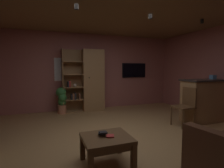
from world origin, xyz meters
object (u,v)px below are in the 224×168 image
tissue_box (213,77)px  potted_floor_plant (62,99)px  wall_mounted_tv (134,70)px  bookshelf_cabinet (90,81)px  coffee_table (107,142)px  table_book_2 (103,133)px  table_book_0 (110,136)px  table_book_1 (102,133)px  kitchen_bar_counter (207,100)px  dining_chair (186,104)px

tissue_box → potted_floor_plant: bearing=150.3°
wall_mounted_tv → tissue_box: bearing=-66.2°
bookshelf_cabinet → tissue_box: 3.54m
coffee_table → table_book_2: (-0.04, 0.02, 0.14)m
tissue_box → table_book_2: (-3.36, -1.09, -0.68)m
bookshelf_cabinet → table_book_2: 3.39m
table_book_0 → table_book_1: size_ratio=1.02×
table_book_0 → wall_mounted_tv: 4.28m
tissue_box → table_book_0: bearing=-160.8°
coffee_table → table_book_2: 0.15m
table_book_2 → potted_floor_plant: 3.21m
kitchen_bar_counter → table_book_0: bearing=-159.9°
bookshelf_cabinet → coffee_table: (-0.55, -3.32, -0.65)m
table_book_0 → potted_floor_plant: potted_floor_plant is taller
tissue_box → wall_mounted_tv: (-1.07, 2.42, 0.16)m
table_book_1 → wall_mounted_tv: size_ratio=0.11×
table_book_1 → table_book_2: (0.00, -0.05, 0.02)m
coffee_table → wall_mounted_tv: size_ratio=0.73×
coffee_table → kitchen_bar_counter: bearing=19.5°
tissue_box → potted_floor_plant: (-3.68, 2.10, -0.71)m
coffee_table → potted_floor_plant: bearing=96.5°
bookshelf_cabinet → dining_chair: bookshelf_cabinet is taller
coffee_table → potted_floor_plant: potted_floor_plant is taller
table_book_2 → potted_floor_plant: (-0.32, 3.19, -0.02)m
tissue_box → table_book_1: (-3.36, -1.05, -0.71)m
bookshelf_cabinet → tissue_box: bearing=-38.5°
table_book_0 → wall_mounted_tv: bearing=58.2°
wall_mounted_tv → dining_chair: bearing=-88.4°
bookshelf_cabinet → table_book_1: bookshelf_cabinet is taller
table_book_1 → dining_chair: (2.37, 0.92, 0.09)m
coffee_table → table_book_1: table_book_1 is taller
kitchen_bar_counter → table_book_1: bearing=-161.9°
kitchen_bar_counter → table_book_2: 3.37m
table_book_2 → tissue_box: bearing=18.0°
kitchen_bar_counter → coffee_table: kitchen_bar_counter is taller
bookshelf_cabinet → table_book_1: (-0.60, -3.25, -0.53)m
bookshelf_cabinet → table_book_2: bookshelf_cabinet is taller
kitchen_bar_counter → table_book_0: size_ratio=12.63×
table_book_1 → dining_chair: bearing=21.1°
table_book_0 → dining_chair: bearing=23.9°
table_book_0 → table_book_2: bearing=151.2°
tissue_box → kitchen_bar_counter: bearing=-179.0°
coffee_table → wall_mounted_tv: wall_mounted_tv is taller
table_book_0 → table_book_2: 0.11m
table_book_2 → potted_floor_plant: potted_floor_plant is taller
coffee_table → potted_floor_plant: 3.24m
coffee_table → table_book_1: 0.14m
dining_chair → potted_floor_plant: size_ratio=1.14×
table_book_0 → dining_chair: (2.28, 1.01, 0.11)m
kitchen_bar_counter → table_book_0: (-3.10, -1.14, -0.13)m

